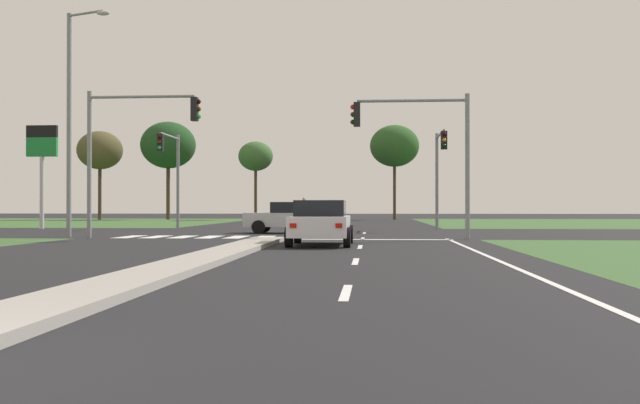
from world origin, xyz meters
name	(u,v)px	position (x,y,z in m)	size (l,w,h in m)	color
ground_plane	(293,233)	(0.00, 30.00, 0.00)	(200.00, 200.00, 0.00)	black
grass_verge_far_left	(31,222)	(-25.50, 54.50, 0.00)	(35.00, 35.00, 0.01)	#385B2D
grass_verge_far_right	(640,223)	(25.50, 54.50, 0.00)	(35.00, 35.00, 0.01)	#385B2D
median_island_near	(199,260)	(0.00, 11.00, 0.07)	(1.20, 22.00, 0.14)	gray
median_island_far	(326,221)	(0.00, 55.00, 0.07)	(1.20, 36.00, 0.14)	#ADA89E
lane_dash_near	(346,292)	(3.50, 5.81, 0.01)	(0.14, 2.00, 0.01)	silver
lane_dash_second	(356,261)	(3.50, 11.81, 0.01)	(0.14, 2.00, 0.01)	silver
lane_dash_third	(360,247)	(3.50, 17.81, 0.01)	(0.14, 2.00, 0.01)	silver
lane_dash_fourth	(363,239)	(3.50, 23.81, 0.01)	(0.14, 2.00, 0.01)	silver
lane_dash_fifth	(364,233)	(3.50, 29.81, 0.01)	(0.14, 2.00, 0.01)	silver
edge_line_right	(501,262)	(6.85, 12.00, 0.01)	(0.14, 24.00, 0.01)	silver
stop_bar_near	(370,239)	(3.80, 23.00, 0.01)	(6.40, 0.50, 0.01)	silver
crosswalk_bar_near	(130,237)	(-6.40, 24.80, 0.01)	(0.70, 2.80, 0.01)	silver
crosswalk_bar_second	(156,237)	(-5.25, 24.80, 0.01)	(0.70, 2.80, 0.01)	silver
crosswalk_bar_third	(183,237)	(-4.10, 24.80, 0.01)	(0.70, 2.80, 0.01)	silver
crosswalk_bar_fourth	(210,237)	(-2.95, 24.80, 0.01)	(0.70, 2.80, 0.01)	silver
crosswalk_bar_fifth	(237,237)	(-1.80, 24.80, 0.01)	(0.70, 2.80, 0.01)	silver
crosswalk_bar_sixth	(264,237)	(-0.65, 24.80, 0.01)	(0.70, 2.80, 0.01)	silver
car_black_near	(297,213)	(-2.36, 54.00, 0.81)	(1.95, 4.27, 1.59)	black
car_navy_second	(309,212)	(-2.25, 63.85, 0.82)	(2.07, 4.57, 1.61)	#161E47
car_silver_third	(290,217)	(-0.12, 29.63, 0.77)	(4.27, 2.09, 1.51)	#B7B7BC
car_white_fourth	(321,222)	(2.19, 18.75, 0.76)	(2.05, 4.21, 1.49)	silver
traffic_signal_far_right	(439,162)	(7.60, 35.00, 3.79)	(0.32, 4.42, 5.52)	gray
traffic_signal_near_left	(129,137)	(-5.96, 23.40, 4.11)	(4.70, 0.32, 5.99)	gray
traffic_signal_near_right	(425,139)	(5.93, 23.40, 3.93)	(4.67, 0.32, 5.71)	gray
traffic_signal_far_left	(171,163)	(-7.60, 35.24, 3.78)	(0.32, 3.86, 5.55)	gray
street_lamp_second	(72,112)	(-8.83, 24.58, 5.30)	(2.12, 0.91, 9.52)	gray
pedestrian_at_median	(304,208)	(-0.28, 38.53, 1.19)	(0.34, 0.34, 1.73)	#4C4C4C
fuel_price_totem	(42,153)	(-15.14, 34.97, 4.38)	(1.80, 0.24, 5.98)	silver
treeline_near	(100,151)	(-23.59, 65.19, 6.98)	(4.54, 4.54, 8.94)	#423323
treeline_second	(168,145)	(-16.85, 66.19, 7.55)	(5.58, 5.58, 9.95)	#423323
treeline_third	(256,157)	(-7.66, 64.97, 6.26)	(3.43, 3.43, 7.76)	#423323
treeline_fourth	(394,146)	(6.11, 66.99, 7.40)	(4.93, 4.93, 9.51)	#423323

